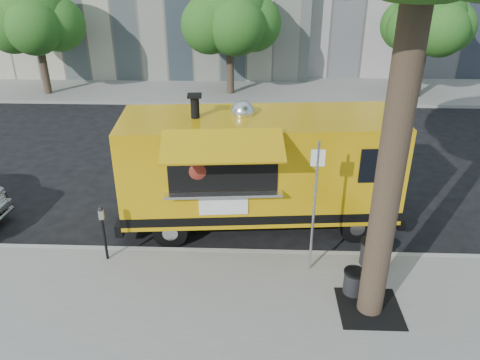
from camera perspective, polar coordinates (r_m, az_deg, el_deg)
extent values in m
plane|color=black|center=(11.89, 0.18, -6.66)|extent=(120.00, 120.00, 0.00)
cube|color=gray|center=(8.74, -0.82, -20.53)|extent=(60.00, 6.00, 0.15)
cube|color=#999993|center=(11.07, 0.00, -8.93)|extent=(60.00, 0.14, 0.16)
cube|color=gray|center=(24.34, 1.33, 10.89)|extent=(60.00, 5.00, 0.15)
cylinder|color=#33261C|center=(8.13, 18.14, 2.87)|extent=(0.48, 0.48, 6.50)
cube|color=black|center=(9.80, 15.46, -14.83)|extent=(1.20, 1.20, 0.02)
cylinder|color=#33261C|center=(25.08, -22.80, 12.62)|extent=(0.36, 0.36, 2.60)
sphere|color=#245115|center=(24.72, -23.77, 17.87)|extent=(3.42, 3.42, 3.42)
cylinder|color=#33261C|center=(23.28, -1.20, 13.67)|extent=(0.36, 0.36, 2.60)
sphere|color=#245115|center=(22.89, -1.26, 19.55)|extent=(3.60, 3.60, 3.60)
cylinder|color=#33261C|center=(24.19, 21.11, 12.46)|extent=(0.36, 0.36, 2.60)
sphere|color=#245115|center=(23.82, 22.02, 17.79)|extent=(3.24, 3.24, 3.24)
cylinder|color=silver|center=(9.78, 9.00, -3.53)|extent=(0.06, 0.06, 3.00)
cube|color=white|center=(9.27, 9.48, 2.67)|extent=(0.28, 0.02, 0.35)
cylinder|color=black|center=(10.91, -16.15, -6.92)|extent=(0.06, 0.06, 1.05)
cube|color=silver|center=(10.59, -16.57, -4.07)|extent=(0.10, 0.08, 0.22)
sphere|color=black|center=(10.53, -16.66, -3.46)|extent=(0.11, 0.11, 0.11)
cube|color=#D59F0B|center=(11.60, 2.40, 2.06)|extent=(6.82, 2.82, 2.41)
cube|color=black|center=(12.03, 2.31, -2.20)|extent=(6.85, 2.84, 0.23)
cube|color=black|center=(12.89, 17.57, -2.84)|extent=(0.36, 2.15, 0.31)
cube|color=black|center=(12.36, -13.69, -3.63)|extent=(0.36, 2.15, 0.31)
cube|color=black|center=(12.20, 18.33, 3.91)|extent=(0.21, 1.80, 0.97)
cylinder|color=black|center=(11.81, 13.94, -5.44)|extent=(0.84, 0.36, 0.82)
cylinder|color=black|center=(13.38, 11.82, -1.26)|extent=(0.84, 0.36, 0.82)
cylinder|color=black|center=(11.40, -8.46, -6.12)|extent=(0.84, 0.36, 0.82)
cylinder|color=black|center=(13.03, -7.76, -1.72)|extent=(0.84, 0.36, 0.82)
cube|color=black|center=(10.43, -2.11, 1.52)|extent=(2.46, 0.39, 1.07)
cube|color=silver|center=(10.54, -2.05, -1.70)|extent=(2.68, 0.58, 0.06)
cube|color=#D59F0B|center=(9.65, -2.13, 4.15)|extent=(2.63, 1.19, 0.43)
cube|color=white|center=(10.76, -2.03, -3.01)|extent=(1.13, 0.14, 0.51)
cylinder|color=black|center=(11.06, -5.51, 8.83)|extent=(0.20, 0.20, 0.56)
sphere|color=silver|center=(11.31, 0.34, 8.26)|extent=(0.57, 0.57, 0.57)
sphere|color=#9C3C22|center=(10.72, -5.14, 1.85)|extent=(0.86, 0.86, 0.86)
cylinder|color=#FF590C|center=(10.57, -5.16, 0.70)|extent=(0.36, 0.15, 0.35)
cylinder|color=black|center=(9.95, 13.70, -11.98)|extent=(0.41, 0.41, 0.53)
cylinder|color=black|center=(9.80, 13.85, -10.84)|extent=(0.44, 0.44, 0.04)
cylinder|color=black|center=(10.86, 15.62, -8.49)|extent=(0.44, 0.44, 0.58)
cylinder|color=black|center=(10.72, 15.79, -7.30)|extent=(0.48, 0.48, 0.04)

